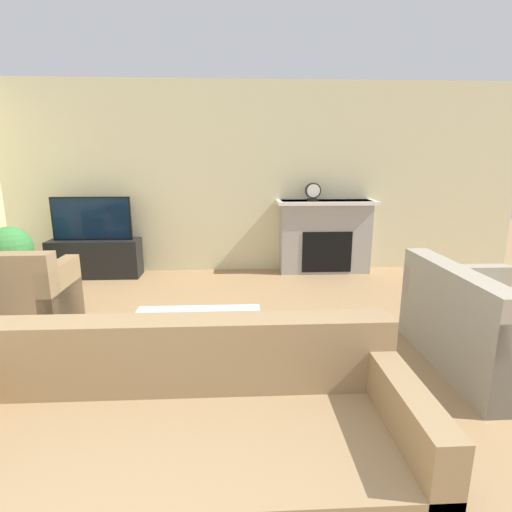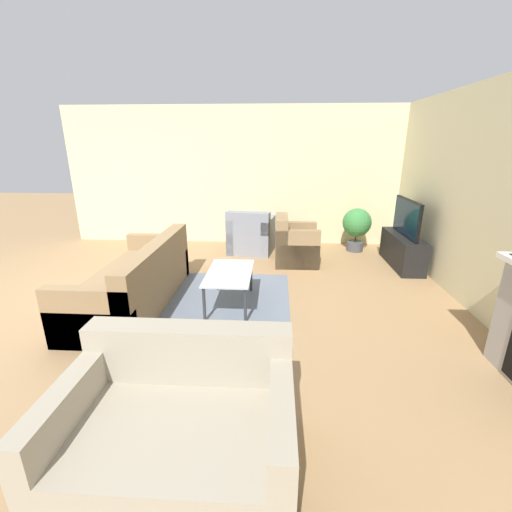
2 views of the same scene
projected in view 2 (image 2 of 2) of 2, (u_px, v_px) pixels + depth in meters
The scene contains 12 objects.
ground_plane at pixel (68, 300), 4.55m from camera, with size 20.00×20.00×0.00m, color #9E7A51.
wall_back at pixel (495, 203), 3.83m from camera, with size 8.99×0.06×2.70m.
wall_left at pixel (269, 177), 6.85m from camera, with size 0.06×8.17×2.70m.
area_rug at pixel (222, 304), 4.44m from camera, with size 2.19×1.76×0.00m.
tv_stand at pixel (402, 250), 5.78m from camera, with size 1.24×0.38×0.53m.
tv at pixel (407, 218), 5.61m from camera, with size 1.07×0.06×0.60m.
couch_sectional at pixel (136, 283), 4.38m from camera, with size 2.20×0.90×0.82m.
couch_loveseat at pixel (179, 429), 2.14m from camera, with size 0.98×1.40×0.82m.
armchair_by_window at pixel (251, 237), 6.50m from camera, with size 0.88×0.90×0.82m.
armchair_accent at pixel (294, 246), 5.91m from camera, with size 0.76×0.73×0.82m.
coffee_table at pixel (230, 276), 4.31m from camera, with size 0.99×0.56×0.45m.
potted_plant at pixel (357, 225), 6.52m from camera, with size 0.54×0.54×0.83m.
Camera 2 is at (3.98, 2.75, 1.99)m, focal length 24.00 mm.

